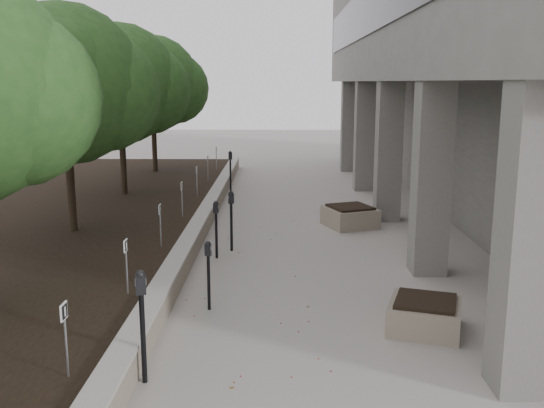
{
  "coord_description": "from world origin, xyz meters",
  "views": [
    {
      "loc": [
        0.26,
        -6.38,
        3.97
      ],
      "look_at": [
        0.09,
        7.02,
        1.26
      ],
      "focal_mm": 39.94,
      "sensor_mm": 36.0,
      "label": 1
    }
  ],
  "objects_px": {
    "crabapple_tree_4": "(121,109)",
    "parking_meter_2": "(209,276)",
    "crabapple_tree_5": "(153,104)",
    "parking_meter_1": "(143,327)",
    "parking_meter_5": "(230,171)",
    "planter_back": "(350,216)",
    "parking_meter_4": "(231,221)",
    "planter_front": "(425,315)",
    "parking_meter_3": "(216,230)",
    "crabapple_tree_3": "(66,119)"
  },
  "relations": [
    {
      "from": "crabapple_tree_5",
      "to": "planter_back",
      "type": "height_order",
      "value": "crabapple_tree_5"
    },
    {
      "from": "planter_back",
      "to": "planter_front",
      "type": "bearing_deg",
      "value": -86.92
    },
    {
      "from": "planter_front",
      "to": "parking_meter_2",
      "type": "bearing_deg",
      "value": 166.57
    },
    {
      "from": "parking_meter_2",
      "to": "parking_meter_3",
      "type": "distance_m",
      "value": 3.21
    },
    {
      "from": "planter_back",
      "to": "crabapple_tree_5",
      "type": "bearing_deg",
      "value": 131.89
    },
    {
      "from": "crabapple_tree_5",
      "to": "parking_meter_5",
      "type": "relative_size",
      "value": 3.61
    },
    {
      "from": "crabapple_tree_4",
      "to": "parking_meter_5",
      "type": "height_order",
      "value": "crabapple_tree_4"
    },
    {
      "from": "parking_meter_3",
      "to": "parking_meter_4",
      "type": "bearing_deg",
      "value": 74.88
    },
    {
      "from": "parking_meter_4",
      "to": "planter_back",
      "type": "distance_m",
      "value": 4.05
    },
    {
      "from": "parking_meter_1",
      "to": "planter_front",
      "type": "xyz_separation_m",
      "value": [
        4.18,
        1.8,
        -0.53
      ]
    },
    {
      "from": "parking_meter_1",
      "to": "planter_front",
      "type": "bearing_deg",
      "value": 8.69
    },
    {
      "from": "crabapple_tree_4",
      "to": "parking_meter_1",
      "type": "bearing_deg",
      "value": -74.7
    },
    {
      "from": "crabapple_tree_5",
      "to": "parking_meter_4",
      "type": "xyz_separation_m",
      "value": [
        3.92,
        -10.39,
        -2.39
      ]
    },
    {
      "from": "parking_meter_3",
      "to": "parking_meter_5",
      "type": "bearing_deg",
      "value": 102.5
    },
    {
      "from": "parking_meter_1",
      "to": "parking_meter_4",
      "type": "bearing_deg",
      "value": 69.5
    },
    {
      "from": "planter_front",
      "to": "crabapple_tree_5",
      "type": "bearing_deg",
      "value": 116.23
    },
    {
      "from": "crabapple_tree_5",
      "to": "parking_meter_1",
      "type": "distance_m",
      "value": 17.35
    },
    {
      "from": "parking_meter_5",
      "to": "planter_back",
      "type": "height_order",
      "value": "parking_meter_5"
    },
    {
      "from": "parking_meter_2",
      "to": "parking_meter_4",
      "type": "relative_size",
      "value": 0.86
    },
    {
      "from": "crabapple_tree_3",
      "to": "parking_meter_2",
      "type": "relative_size",
      "value": 4.32
    },
    {
      "from": "crabapple_tree_5",
      "to": "planter_front",
      "type": "height_order",
      "value": "crabapple_tree_5"
    },
    {
      "from": "crabapple_tree_4",
      "to": "parking_meter_5",
      "type": "distance_m",
      "value": 4.8
    },
    {
      "from": "crabapple_tree_3",
      "to": "parking_meter_5",
      "type": "xyz_separation_m",
      "value": [
        3.26,
        7.61,
        -2.37
      ]
    },
    {
      "from": "crabapple_tree_5",
      "to": "parking_meter_2",
      "type": "bearing_deg",
      "value": -74.98
    },
    {
      "from": "planter_front",
      "to": "planter_back",
      "type": "xyz_separation_m",
      "value": [
        -0.39,
        7.23,
        0.03
      ]
    },
    {
      "from": "crabapple_tree_3",
      "to": "crabapple_tree_4",
      "type": "xyz_separation_m",
      "value": [
        0.0,
        5.0,
        0.0
      ]
    },
    {
      "from": "parking_meter_4",
      "to": "parking_meter_2",
      "type": "bearing_deg",
      "value": -110.92
    },
    {
      "from": "parking_meter_5",
      "to": "planter_front",
      "type": "bearing_deg",
      "value": -85.47
    },
    {
      "from": "crabapple_tree_3",
      "to": "parking_meter_4",
      "type": "distance_m",
      "value": 4.61
    },
    {
      "from": "crabapple_tree_3",
      "to": "crabapple_tree_4",
      "type": "bearing_deg",
      "value": 90.0
    },
    {
      "from": "crabapple_tree_5",
      "to": "parking_meter_3",
      "type": "bearing_deg",
      "value": -71.79
    },
    {
      "from": "parking_meter_1",
      "to": "crabapple_tree_3",
      "type": "bearing_deg",
      "value": 100.68
    },
    {
      "from": "crabapple_tree_3",
      "to": "crabapple_tree_5",
      "type": "xyz_separation_m",
      "value": [
        0.0,
        10.0,
        0.0
      ]
    },
    {
      "from": "parking_meter_3",
      "to": "planter_front",
      "type": "distance_m",
      "value": 5.58
    },
    {
      "from": "crabapple_tree_3",
      "to": "parking_meter_4",
      "type": "bearing_deg",
      "value": -5.68
    },
    {
      "from": "crabapple_tree_3",
      "to": "parking_meter_4",
      "type": "height_order",
      "value": "crabapple_tree_3"
    },
    {
      "from": "crabapple_tree_5",
      "to": "parking_meter_1",
      "type": "height_order",
      "value": "crabapple_tree_5"
    },
    {
      "from": "crabapple_tree_4",
      "to": "parking_meter_3",
      "type": "xyz_separation_m",
      "value": [
        3.62,
        -6.02,
        -2.45
      ]
    },
    {
      "from": "crabapple_tree_3",
      "to": "crabapple_tree_5",
      "type": "bearing_deg",
      "value": 90.0
    },
    {
      "from": "parking_meter_4",
      "to": "planter_front",
      "type": "bearing_deg",
      "value": -72.53
    },
    {
      "from": "parking_meter_1",
      "to": "parking_meter_2",
      "type": "distance_m",
      "value": 2.73
    },
    {
      "from": "crabapple_tree_3",
      "to": "crabapple_tree_5",
      "type": "height_order",
      "value": "same"
    },
    {
      "from": "parking_meter_2",
      "to": "parking_meter_3",
      "type": "xyz_separation_m",
      "value": [
        -0.19,
        3.2,
        0.04
      ]
    },
    {
      "from": "parking_meter_1",
      "to": "parking_meter_3",
      "type": "distance_m",
      "value": 5.88
    },
    {
      "from": "crabapple_tree_5",
      "to": "parking_meter_3",
      "type": "distance_m",
      "value": 11.85
    },
    {
      "from": "parking_meter_1",
      "to": "parking_meter_5",
      "type": "distance_m",
      "value": 14.49
    },
    {
      "from": "crabapple_tree_4",
      "to": "crabapple_tree_5",
      "type": "xyz_separation_m",
      "value": [
        0.0,
        5.0,
        0.0
      ]
    },
    {
      "from": "crabapple_tree_5",
      "to": "parking_meter_4",
      "type": "bearing_deg",
      "value": -69.33
    },
    {
      "from": "crabapple_tree_4",
      "to": "parking_meter_2",
      "type": "relative_size",
      "value": 4.32
    },
    {
      "from": "crabapple_tree_4",
      "to": "parking_meter_2",
      "type": "bearing_deg",
      "value": -67.51
    }
  ]
}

